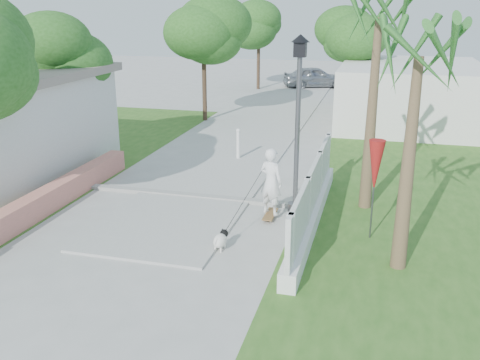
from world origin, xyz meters
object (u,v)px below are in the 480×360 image
(bollard, at_px, (238,143))
(skateboarder, at_px, (254,193))
(patio_umbrella, at_px, (375,167))
(parked_car, at_px, (315,77))
(dog, at_px, (221,240))
(street_lamp, at_px, (298,121))

(bollard, xyz_separation_m, skateboarder, (1.85, -5.46, 0.23))
(bollard, relative_size, patio_umbrella, 0.47)
(bollard, xyz_separation_m, parked_car, (0.39, 17.43, 0.09))
(dog, relative_size, parked_car, 0.15)
(bollard, distance_m, parked_car, 17.43)
(street_lamp, height_order, parked_car, street_lamp)
(street_lamp, relative_size, dog, 7.30)
(patio_umbrella, bearing_deg, bollard, 129.91)
(skateboarder, bearing_deg, street_lamp, -108.63)
(bollard, relative_size, dog, 1.79)
(dog, bearing_deg, skateboarder, 83.93)
(patio_umbrella, relative_size, parked_car, 0.58)
(patio_umbrella, height_order, dog, patio_umbrella)
(skateboarder, bearing_deg, dog, 98.37)
(dog, xyz_separation_m, parked_car, (-1.09, 24.37, 0.45))
(patio_umbrella, bearing_deg, skateboarder, 179.16)
(street_lamp, bearing_deg, patio_umbrella, -27.76)
(bollard, bearing_deg, street_lamp, -59.04)
(street_lamp, distance_m, parked_car, 22.12)
(street_lamp, bearing_deg, bollard, 120.96)
(street_lamp, xyz_separation_m, bollard, (-2.70, 4.50, -1.84))
(bollard, relative_size, skateboarder, 0.47)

